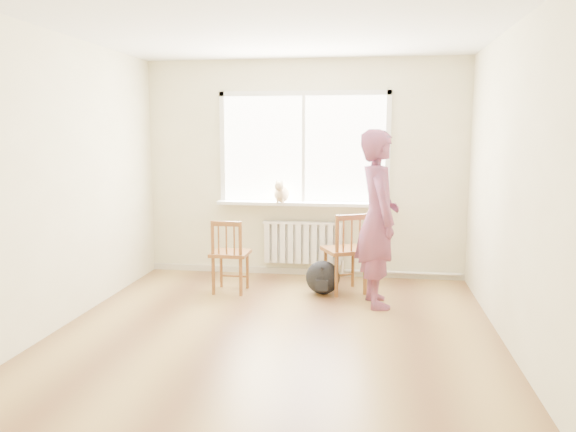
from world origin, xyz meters
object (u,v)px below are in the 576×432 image
at_px(chair_left, 229,256).
at_px(person, 378,219).
at_px(cat, 282,193).
at_px(backpack, 323,277).
at_px(chair_right, 347,253).

relative_size(chair_left, person, 0.46).
bearing_deg(cat, backpack, -45.24).
bearing_deg(chair_right, backpack, -7.40).
bearing_deg(chair_right, chair_left, -17.79).
relative_size(chair_left, chair_right, 0.92).
height_order(cat, backpack, cat).
relative_size(chair_right, backpack, 2.41).
xyz_separation_m(chair_right, backpack, (-0.26, -0.09, -0.27)).
bearing_deg(cat, chair_left, -118.41).
height_order(chair_left, backpack, chair_left).
bearing_deg(chair_left, person, 173.53).
height_order(chair_left, person, person).
height_order(chair_left, cat, cat).
bearing_deg(cat, chair_right, -30.70).
bearing_deg(chair_right, person, 104.50).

